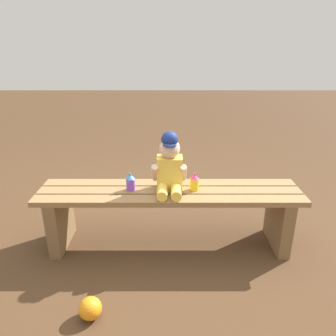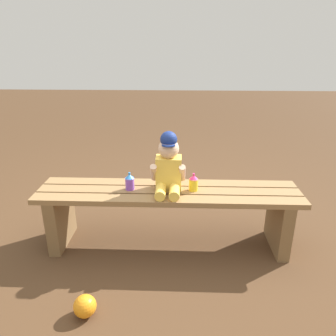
# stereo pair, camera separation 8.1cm
# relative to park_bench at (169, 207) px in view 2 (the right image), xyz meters

# --- Properties ---
(ground_plane) EXTENTS (16.00, 16.00, 0.00)m
(ground_plane) POSITION_rel_park_bench_xyz_m (0.00, -0.00, -0.30)
(ground_plane) COLOR #4C331E
(park_bench) EXTENTS (1.79, 0.37, 0.44)m
(park_bench) POSITION_rel_park_bench_xyz_m (0.00, 0.00, 0.00)
(park_bench) COLOR olive
(park_bench) RESTS_ON ground_plane
(child_figure) EXTENTS (0.23, 0.27, 0.40)m
(child_figure) POSITION_rel_park_bench_xyz_m (-0.00, 0.01, 0.31)
(child_figure) COLOR #F2C64C
(child_figure) RESTS_ON park_bench
(sippy_cup_left) EXTENTS (0.06, 0.06, 0.12)m
(sippy_cup_left) POSITION_rel_park_bench_xyz_m (-0.26, -0.00, 0.19)
(sippy_cup_left) COLOR #8C4CCC
(sippy_cup_left) RESTS_ON park_bench
(sippy_cup_right) EXTENTS (0.06, 0.06, 0.12)m
(sippy_cup_right) POSITION_rel_park_bench_xyz_m (0.17, -0.00, 0.19)
(sippy_cup_right) COLOR yellow
(sippy_cup_right) RESTS_ON park_bench
(toy_ball) EXTENTS (0.12, 0.12, 0.12)m
(toy_ball) POSITION_rel_park_bench_xyz_m (-0.42, -0.67, -0.24)
(toy_ball) COLOR orange
(toy_ball) RESTS_ON ground_plane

